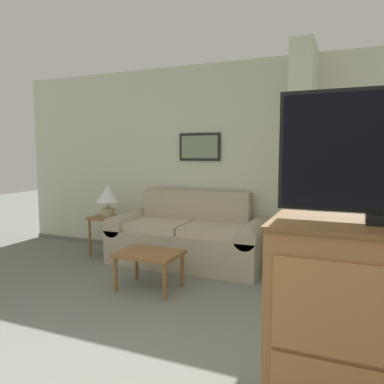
{
  "coord_description": "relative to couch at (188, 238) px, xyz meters",
  "views": [
    {
      "loc": [
        1.13,
        -1.05,
        1.42
      ],
      "look_at": [
        -0.27,
        2.22,
        1.05
      ],
      "focal_mm": 35.0,
      "sensor_mm": 36.0,
      "label": 1
    }
  ],
  "objects": [
    {
      "name": "wall_back",
      "position": [
        0.77,
        0.48,
        0.96
      ],
      "size": [
        7.45,
        0.16,
        2.6
      ],
      "color": "beige",
      "rests_on": "ground_plane"
    },
    {
      "name": "wall_partition_pillar",
      "position": [
        1.38,
        0.06,
        0.97
      ],
      "size": [
        0.24,
        0.72,
        2.6
      ],
      "color": "beige",
      "rests_on": "ground_plane"
    },
    {
      "name": "couch",
      "position": [
        0.0,
        0.0,
        0.0
      ],
      "size": [
        1.99,
        0.84,
        0.92
      ],
      "color": "tan",
      "rests_on": "ground_plane"
    },
    {
      "name": "coffee_table",
      "position": [
        0.0,
        -1.0,
        0.01
      ],
      "size": [
        0.65,
        0.49,
        0.4
      ],
      "color": "brown",
      "rests_on": "ground_plane"
    },
    {
      "name": "side_table",
      "position": [
        -1.18,
        -0.06,
        0.12
      ],
      "size": [
        0.42,
        0.42,
        0.55
      ],
      "color": "brown",
      "rests_on": "ground_plane"
    },
    {
      "name": "table_lamp",
      "position": [
        -1.18,
        -0.06,
        0.5
      ],
      "size": [
        0.3,
        0.3,
        0.43
      ],
      "color": "tan",
      "rests_on": "side_table"
    }
  ]
}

